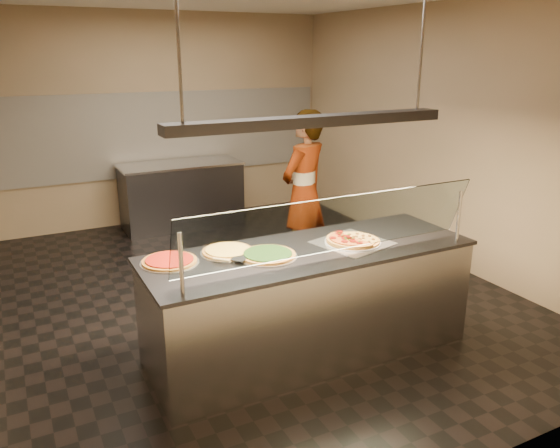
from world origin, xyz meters
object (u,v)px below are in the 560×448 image
pizza_tomato (169,261)px  perforated_tray (352,242)px  serving_counter (309,301)px  pizza_spinach (268,254)px  half_pizza_sausage (363,238)px  sneeze_guard (334,226)px  prep_table (182,195)px  heat_lamp_housing (312,121)px  pizza_cheese (227,251)px  half_pizza_pepperoni (342,241)px  pizza_spatula (229,259)px  worker (304,192)px

pizza_tomato → perforated_tray: bearing=-9.8°
serving_counter → pizza_spinach: pizza_spinach is taller
perforated_tray → half_pizza_sausage: 0.11m
serving_counter → half_pizza_sausage: 0.70m
sneeze_guard → perforated_tray: 0.58m
prep_table → heat_lamp_housing: (-0.12, -3.91, 1.48)m
pizza_spinach → heat_lamp_housing: 1.07m
prep_table → perforated_tray: bearing=-86.0°
perforated_tray → pizza_tomato: size_ratio=1.47×
perforated_tray → pizza_cheese: (-1.01, 0.26, 0.01)m
pizza_tomato → prep_table: pizza_tomato is taller
pizza_tomato → prep_table: size_ratio=0.26×
half_pizza_pepperoni → pizza_cheese: bearing=163.9°
serving_counter → prep_table: 3.91m
serving_counter → sneeze_guard: sneeze_guard is taller
serving_counter → perforated_tray: 0.61m
half_pizza_pepperoni → pizza_spatula: (-0.97, 0.06, -0.01)m
prep_table → serving_counter: bearing=-91.7°
sneeze_guard → perforated_tray: (0.39, 0.31, -0.29)m
serving_counter → pizza_spatula: size_ratio=9.61×
sneeze_guard → half_pizza_sausage: bearing=32.1°
pizza_cheese → sneeze_guard: bearing=-42.7°
pizza_cheese → pizza_tomato: same height
perforated_tray → pizza_spatula: pizza_spatula is taller
serving_counter → pizza_cheese: bearing=159.7°
pizza_tomato → prep_table: bearing=71.9°
sneeze_guard → pizza_tomato: bearing=152.5°
pizza_spatula → serving_counter: bearing=-2.3°
pizza_cheese → pizza_spatula: (-0.07, -0.20, 0.01)m
worker → pizza_spatula: bearing=20.3°
prep_table → worker: bearing=-71.4°
serving_counter → half_pizza_pepperoni: (0.28, -0.03, 0.50)m
serving_counter → sneeze_guard: size_ratio=1.10×
sneeze_guard → perforated_tray: sneeze_guard is taller
half_pizza_pepperoni → pizza_spinach: size_ratio=1.04×
pizza_spinach → worker: (1.25, 1.65, -0.02)m
pizza_tomato → sneeze_guard: bearing=-27.5°
serving_counter → pizza_cheese: size_ratio=6.28×
sneeze_guard → prep_table: size_ratio=1.44×
perforated_tray → prep_table: bearing=94.0°
half_pizza_sausage → pizza_spatula: bearing=177.1°
sneeze_guard → prep_table: bearing=88.4°
prep_table → pizza_spinach: bearing=-97.2°
half_pizza_sausage → pizza_cheese: bearing=166.8°
half_pizza_pepperoni → pizza_cheese: 0.94m
pizza_spinach → pizza_tomato: pizza_spinach is taller
half_pizza_sausage → pizza_tomato: (-1.59, 0.26, -0.01)m
serving_counter → pizza_spinach: size_ratio=5.83×
sneeze_guard → heat_lamp_housing: 0.80m
perforated_tray → prep_table: 3.98m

